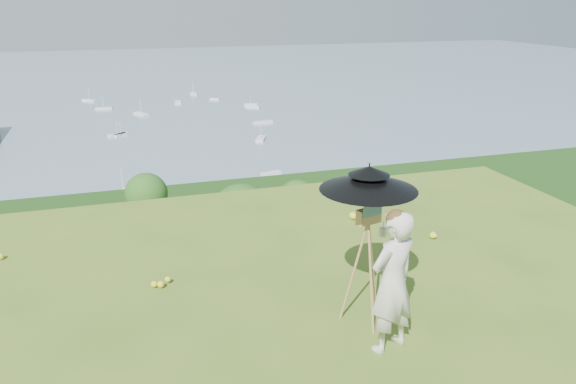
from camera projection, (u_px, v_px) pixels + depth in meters
name	position (u px, v px, depth m)	size (l,w,h in m)	color
shoreline_tier	(141.00, 277.00, 84.60)	(170.00, 28.00, 8.00)	#726B5B
bay_water	(116.00, 94.00, 232.74)	(700.00, 700.00, 0.00)	slate
slope_trees	(149.00, 266.00, 41.64)	(110.00, 50.00, 6.00)	#1D5018
harbor_town	(137.00, 237.00, 82.47)	(110.00, 22.00, 5.00)	silver
moored_boats	(76.00, 138.00, 157.87)	(140.00, 140.00, 0.70)	silver
painter	(392.00, 282.00, 6.20)	(0.62, 0.41, 1.69)	beige
field_easel	(366.00, 262.00, 6.75)	(0.62, 0.62, 1.63)	olive
sun_umbrella	(368.00, 192.00, 6.49)	(1.14, 1.14, 0.70)	black
painter_cap	(397.00, 215.00, 5.94)	(0.22, 0.26, 0.10)	#CC7074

